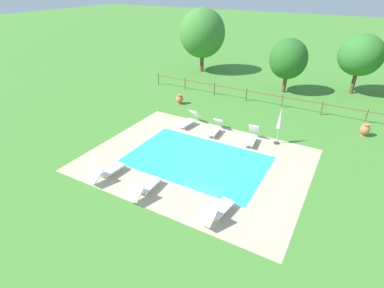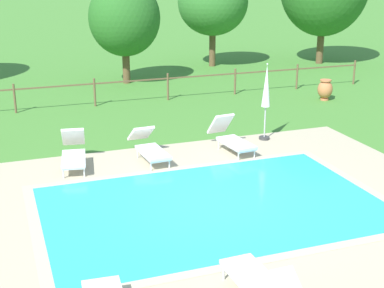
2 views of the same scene
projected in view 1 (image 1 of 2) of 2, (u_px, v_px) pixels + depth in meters
ground_plane at (197, 160)px, 16.28m from camera, size 160.00×160.00×0.00m
pool_deck_paving at (197, 160)px, 16.28m from camera, size 11.64×8.99×0.01m
swimming_pool_water at (197, 160)px, 16.28m from camera, size 7.39×4.74×0.01m
pool_coping_rim at (197, 160)px, 16.28m from camera, size 7.87×5.22×0.01m
sun_lounger_north_near_steps at (215, 128)px, 18.90m from camera, size 0.72×2.03×0.84m
sun_lounger_north_mid at (145, 187)px, 13.61m from camera, size 0.66×2.02×0.84m
sun_lounger_north_far at (251, 137)px, 17.81m from camera, size 0.81×1.93×0.98m
sun_lounger_north_end at (217, 210)px, 12.23m from camera, size 0.87×1.99×0.92m
sun_lounger_south_near_corner at (189, 120)px, 19.90m from camera, size 0.89×1.99×0.93m
sun_lounger_south_mid at (107, 171)px, 14.73m from camera, size 0.76×2.06×0.82m
patio_umbrella_closed_row_west at (280, 121)px, 17.17m from camera, size 0.32×0.32×2.33m
terracotta_urn_near_fence at (365, 130)px, 18.57m from camera, size 0.58×0.58×0.81m
terracotta_urn_by_tree at (180, 99)px, 23.30m from camera, size 0.56×0.56×0.76m
perimeter_fence at (264, 96)px, 23.11m from camera, size 19.99×0.08×1.05m
tree_far_west at (288, 59)px, 24.54m from camera, size 3.07×3.07×4.48m
tree_west_mid at (202, 33)px, 29.77m from camera, size 4.54×4.54×6.22m
tree_centre at (361, 55)px, 24.12m from camera, size 3.50×3.50×4.87m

